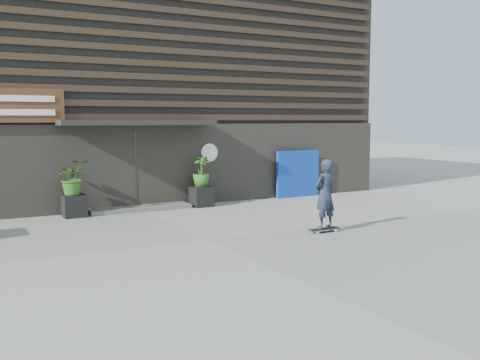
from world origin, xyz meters
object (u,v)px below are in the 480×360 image
blue_tarp (298,174)px  skateboarder (325,194)px  planter_pot_left (74,206)px  planter_pot_right (201,197)px

blue_tarp → skateboarder: (-2.87, -5.26, 0.11)m
planter_pot_left → blue_tarp: bearing=2.3°
skateboarder → planter_pot_left: bearing=133.3°
planter_pot_left → blue_tarp: (7.55, 0.30, 0.49)m
planter_pot_right → blue_tarp: (3.75, 0.30, 0.49)m
planter_pot_left → skateboarder: bearing=-46.7°
planter_pot_right → skateboarder: skateboarder is taller
planter_pot_left → planter_pot_right: size_ratio=1.00×
blue_tarp → skateboarder: skateboarder is taller
skateboarder → planter_pot_right: bearing=100.0°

